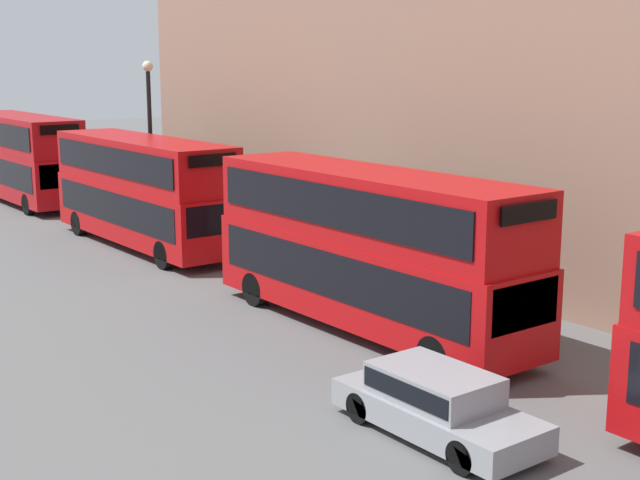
# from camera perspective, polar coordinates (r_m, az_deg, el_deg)

# --- Properties ---
(bus_second_in_queue) EXTENTS (2.59, 10.76, 4.30)m
(bus_second_in_queue) POSITION_cam_1_polar(r_m,az_deg,el_deg) (23.64, 3.08, -0.20)
(bus_second_in_queue) COLOR #B20C0F
(bus_second_in_queue) RESTS_ON ground
(bus_third_in_queue) EXTENTS (2.59, 10.71, 4.20)m
(bus_third_in_queue) POSITION_cam_1_polar(r_m,az_deg,el_deg) (34.73, -11.27, 3.32)
(bus_third_in_queue) COLOR #B20C0F
(bus_third_in_queue) RESTS_ON ground
(bus_trailing) EXTENTS (2.59, 10.44, 4.36)m
(bus_trailing) POSITION_cam_1_polar(r_m,az_deg,el_deg) (47.01, -18.49, 5.18)
(bus_trailing) COLOR #A80F14
(bus_trailing) RESTS_ON ground
(car_hatchback) EXTENTS (1.75, 4.42, 1.33)m
(car_hatchback) POSITION_cam_1_polar(r_m,az_deg,el_deg) (17.61, 7.43, -10.19)
(car_hatchback) COLOR gray
(car_hatchback) RESTS_ON ground
(street_lamp) EXTENTS (0.44, 0.44, 7.06)m
(street_lamp) POSITION_cam_1_polar(r_m,az_deg,el_deg) (38.20, -10.83, 7.09)
(street_lamp) COLOR black
(street_lamp) RESTS_ON ground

